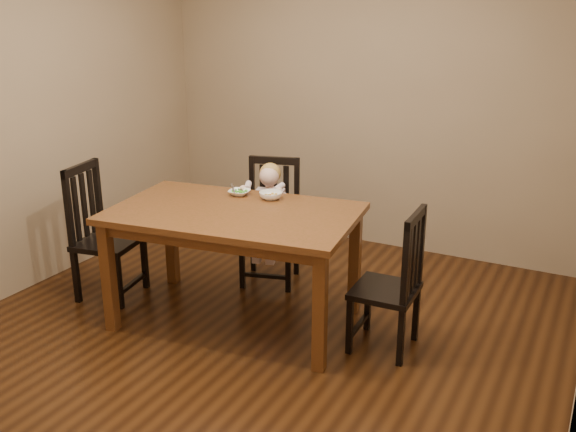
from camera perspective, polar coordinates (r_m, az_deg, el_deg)
The scene contains 9 objects.
room at distance 4.03m, azimuth -2.85°, elevation 6.78°, with size 4.01×4.01×2.71m.
dining_table at distance 4.38m, azimuth -4.82°, elevation -0.68°, with size 1.77×1.20×0.83m.
chair_child at distance 5.14m, azimuth -1.51°, elevation -0.67°, with size 0.53×0.51×0.99m.
chair_left at distance 5.06m, azimuth -16.21°, elevation -1.57°, with size 0.50×0.51×1.03m.
chair_right at distance 4.16m, azimuth 9.30°, elevation -6.00°, with size 0.41×0.43×0.96m.
toddler at distance 5.05m, azimuth -1.65°, elevation 0.50°, with size 0.29×0.37×0.50m, color beige, non-canonical shape.
bowl_peas at distance 4.68m, azimuth -4.35°, elevation 2.09°, with size 0.15×0.15×0.04m, color white.
bowl_veg at distance 4.58m, azimuth -1.54°, elevation 1.84°, with size 0.17×0.17×0.05m, color white.
fork at distance 4.68m, azimuth -4.90°, elevation 2.37°, with size 0.10×0.10×0.05m.
Camera 1 is at (2.00, -3.40, 2.18)m, focal length 40.00 mm.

